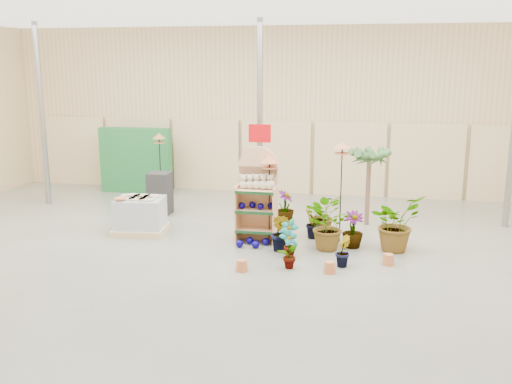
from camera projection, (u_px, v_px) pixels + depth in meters
room at (234, 135)px, 10.61m from camera, size 15.20×12.10×4.70m
display_shelf at (257, 198)px, 11.39m from camera, size 0.80×0.51×1.91m
teddy_bears at (258, 183)px, 11.23m from camera, size 0.71×0.20×0.31m
gazing_balls_shelf at (256, 206)px, 11.32m from camera, size 0.70×0.24×0.13m
gazing_balls_floor at (253, 243)px, 11.18m from camera, size 0.63×0.39×0.15m
pallet_stack at (140, 215)px, 12.02m from camera, size 1.15×1.00×0.79m
charcoal_planters at (160, 193)px, 13.53m from camera, size 0.50×0.50×1.00m
trellis_stock at (136, 160)px, 15.72m from camera, size 2.00×0.30×1.80m
offer_sign at (260, 152)px, 12.72m from camera, size 0.50×0.08×2.20m
bird_table_front at (270, 162)px, 11.06m from camera, size 0.34×0.34×1.77m
bird_table_right at (342, 148)px, 11.08m from camera, size 0.34×0.34×2.04m
bird_table_back at (159, 138)px, 14.61m from camera, size 0.34×0.34×1.77m
palm at (369, 156)px, 12.38m from camera, size 0.70×0.70×1.81m
potted_plant_0 at (289, 238)px, 10.49m from camera, size 0.45×0.39×0.73m
potted_plant_1 at (281, 233)px, 10.81m from camera, size 0.52×0.50×0.74m
potted_plant_2 at (325, 226)px, 10.91m from camera, size 1.12×1.09×0.94m
potted_plant_3 at (353, 230)px, 11.06m from camera, size 0.44×0.44×0.72m
potted_plant_5 at (312, 223)px, 11.62m from camera, size 0.42×0.45×0.65m
potted_plant_6 at (322, 215)px, 11.86m from camera, size 1.03×1.01×0.86m
potted_plant_8 at (289, 249)px, 9.91m from camera, size 0.44×0.44×0.71m
potted_plant_9 at (343, 251)px, 10.04m from camera, size 0.25×0.31×0.56m
potted_plant_10 at (395, 223)px, 10.87m from camera, size 1.27×1.29×1.08m
potted_plant_11 at (285, 207)px, 12.69m from camera, size 0.49×0.49×0.76m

